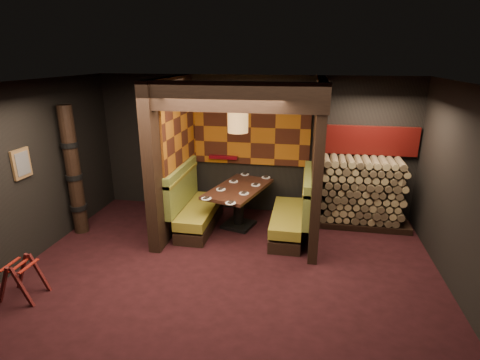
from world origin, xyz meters
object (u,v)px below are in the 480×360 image
Objects in this scene: booth_bench_right at (293,215)px; firewood_stack at (366,193)px; dining_table at (239,199)px; booth_bench_left at (194,208)px; pendant_lamp at (238,120)px; luggage_rack at (22,277)px; totem_column at (74,172)px.

firewood_stack reaches higher than booth_bench_right.
booth_bench_right is 0.94× the size of dining_table.
booth_bench_left is 1.66× the size of pendant_lamp.
booth_bench_left reaches higher than luggage_rack.
booth_bench_right is at bearing -10.92° from dining_table.
pendant_lamp is at bearing 10.52° from booth_bench_left.
booth_bench_right is 2.02m from pendant_lamp.
booth_bench_right is at bearing 7.86° from totem_column.
totem_column reaches higher than booth_bench_left.
booth_bench_left is 2.62× the size of luggage_rack.
booth_bench_left is 0.92× the size of firewood_stack.
firewood_stack reaches higher than luggage_rack.
booth_bench_right is 1.09m from dining_table.
luggage_rack is at bearing -144.42° from booth_bench_right.
pendant_lamp reaches higher than booth_bench_right.
luggage_rack is at bearing -132.36° from dining_table.
pendant_lamp reaches higher than dining_table.
firewood_stack is at bearing 27.35° from booth_bench_right.
dining_table reaches higher than luggage_rack.
pendant_lamp reaches higher than totem_column.
booth_bench_right is 2.62× the size of luggage_rack.
totem_column reaches higher than luggage_rack.
pendant_lamp reaches higher than firewood_stack.
firewood_stack reaches higher than dining_table.
firewood_stack reaches higher than booth_bench_left.
dining_table is at bearing 47.64° from luggage_rack.
booth_bench_left is 2.30m from totem_column.
luggage_rack is 5.93m from firewood_stack.
pendant_lamp is at bearing 13.56° from totem_column.
booth_bench_left is 1.89m from booth_bench_right.
pendant_lamp is 3.14m from totem_column.
booth_bench_left is 3.08m from luggage_rack.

